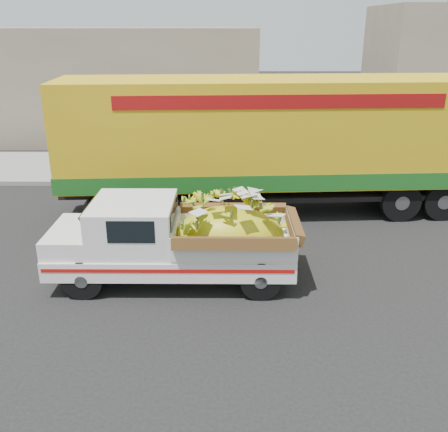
{
  "coord_description": "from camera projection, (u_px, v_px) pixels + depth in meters",
  "views": [
    {
      "loc": [
        -0.33,
        -10.22,
        5.18
      ],
      "look_at": [
        -0.39,
        -0.04,
        1.24
      ],
      "focal_mm": 40.0,
      "sensor_mm": 36.0,
      "label": 1
    }
  ],
  "objects": [
    {
      "name": "pickup_truck",
      "position": [
        191.0,
        239.0,
        10.47
      ],
      "size": [
        5.08,
        1.88,
        1.78
      ],
      "rotation": [
        0.0,
        0.0,
        -0.0
      ],
      "color": "black",
      "rests_on": "ground"
    },
    {
      "name": "ground",
      "position": [
        241.0,
        266.0,
        11.4
      ],
      "size": [
        100.0,
        100.0,
        0.0
      ],
      "primitive_type": "plane",
      "color": "black",
      "rests_on": "ground"
    },
    {
      "name": "curb",
      "position": [
        236.0,
        183.0,
        17.08
      ],
      "size": [
        60.0,
        0.25,
        0.15
      ],
      "primitive_type": "cube",
      "color": "gray",
      "rests_on": "ground"
    },
    {
      "name": "semi_trailer",
      "position": [
        273.0,
        140.0,
        14.05
      ],
      "size": [
        12.04,
        3.25,
        3.8
      ],
      "rotation": [
        0.0,
        0.0,
        0.06
      ],
      "color": "black",
      "rests_on": "ground"
    },
    {
      "name": "building_left",
      "position": [
        66.0,
        84.0,
        23.71
      ],
      "size": [
        18.0,
        6.0,
        5.0
      ],
      "primitive_type": "cube",
      "color": "gray",
      "rests_on": "ground"
    },
    {
      "name": "sidewalk",
      "position": [
        235.0,
        167.0,
        19.04
      ],
      "size": [
        60.0,
        4.0,
        0.14
      ],
      "primitive_type": "cube",
      "color": "gray",
      "rests_on": "ground"
    }
  ]
}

